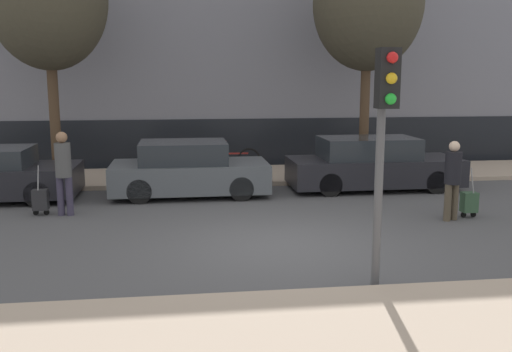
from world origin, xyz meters
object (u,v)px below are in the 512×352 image
pedestrian_left (63,168)px  pedestrian_right (453,176)px  bare_tree_near_crossing (368,4)px  traffic_light (384,120)px  parked_car_1 (188,170)px  parked_bicycle (232,160)px  trolley_right (469,202)px  trolley_left (40,200)px  parked_car_2 (372,165)px

pedestrian_left → pedestrian_right: 8.29m
pedestrian_left → bare_tree_near_crossing: bearing=34.6°
pedestrian_left → traffic_light: traffic_light is taller
parked_car_1 → traffic_light: traffic_light is taller
pedestrian_left → parked_bicycle: size_ratio=1.04×
traffic_light → parked_bicycle: size_ratio=1.91×
trolley_right → parked_bicycle: bearing=127.8°
parked_car_1 → pedestrian_right: pedestrian_right is taller
trolley_left → traffic_light: size_ratio=0.33×
pedestrian_right → traffic_light: bearing=30.4°
trolley_right → parked_bicycle: size_ratio=0.62×
parked_bicycle → bare_tree_near_crossing: 6.04m
trolley_right → bare_tree_near_crossing: bare_tree_near_crossing is taller
parked_car_2 → parked_bicycle: 4.41m
parked_car_2 → parked_bicycle: parked_car_2 is taller
traffic_light → pedestrian_left: bearing=135.7°
parked_car_2 → traffic_light: 7.69m
pedestrian_left → bare_tree_near_crossing: size_ratio=0.27×
parked_car_1 → traffic_light: (2.57, -6.95, 1.77)m
parked_car_2 → pedestrian_right: 3.55m
parked_car_2 → pedestrian_left: bearing=-165.6°
parked_car_1 → bare_tree_near_crossing: size_ratio=0.57×
bare_tree_near_crossing → trolley_left: bearing=-156.8°
pedestrian_left → trolley_right: bearing=0.7°
parked_bicycle → bare_tree_near_crossing: size_ratio=0.26×
parked_car_2 → pedestrian_left: pedestrian_left is taller
parked_car_1 → parked_car_2: size_ratio=0.87×
parked_car_2 → trolley_right: 3.47m
pedestrian_right → parked_bicycle: pedestrian_right is taller
parked_car_1 → parked_car_2: bearing=1.8°
parked_car_1 → bare_tree_near_crossing: 7.11m
trolley_right → bare_tree_near_crossing: (-0.72, 5.07, 4.72)m
pedestrian_right → bare_tree_near_crossing: (-0.20, 5.27, 4.10)m
trolley_left → parked_car_2: bearing=12.9°
trolley_right → bare_tree_near_crossing: size_ratio=0.16×
parked_car_1 → pedestrian_right: size_ratio=2.34×
parked_car_1 → trolley_left: parked_car_1 is taller
pedestrian_right → parked_bicycle: size_ratio=0.95×
pedestrian_left → bare_tree_near_crossing: (7.94, 3.73, 4.00)m
parked_car_2 → traffic_light: traffic_light is taller
parked_car_1 → pedestrian_left: 3.27m
trolley_left → pedestrian_right: size_ratio=0.66×
trolley_left → pedestrian_right: bearing=-10.6°
pedestrian_left → trolley_right: (8.66, -1.34, -0.72)m
trolley_left → pedestrian_left: bearing=-9.4°
pedestrian_left → traffic_light: size_ratio=0.54×
trolley_right → pedestrian_left: bearing=171.2°
trolley_right → traffic_light: 5.51m
trolley_left → trolley_right: size_ratio=1.02×
parked_car_2 → trolley_right: (1.04, -3.30, -0.32)m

